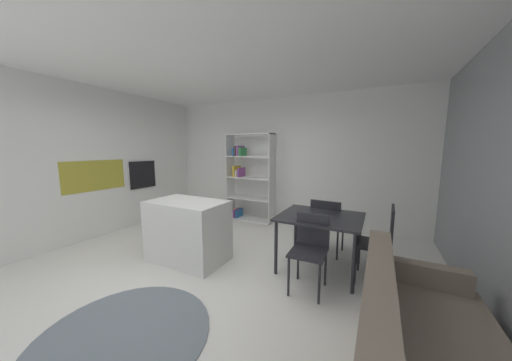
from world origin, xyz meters
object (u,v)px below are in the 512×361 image
(dining_chair_window_side, at_px, (382,238))
(dining_chair_far, at_px, (327,221))
(built_in_oven, at_px, (143,174))
(dining_table, at_px, (320,221))
(dining_chair_near, at_px, (310,244))
(open_bookshelf, at_px, (247,177))
(kitchen_island, at_px, (188,230))

(dining_chair_window_side, bearing_deg, dining_chair_far, -121.46)
(built_in_oven, bearing_deg, dining_table, -4.47)
(dining_table, bearing_deg, dining_chair_near, -90.37)
(built_in_oven, distance_m, dining_chair_near, 4.11)
(dining_chair_far, bearing_deg, dining_table, 94.15)
(built_in_oven, height_order, dining_chair_far, built_in_oven)
(built_in_oven, bearing_deg, dining_chair_far, 2.62)
(built_in_oven, bearing_deg, open_bookshelf, 33.58)
(open_bookshelf, bearing_deg, kitchen_island, -83.96)
(dining_chair_near, bearing_deg, dining_table, 87.69)
(dining_chair_far, bearing_deg, dining_chair_near, 93.63)
(kitchen_island, height_order, dining_chair_far, kitchen_island)
(kitchen_island, height_order, dining_chair_window_side, dining_chair_window_side)
(kitchen_island, bearing_deg, open_bookshelf, 96.04)
(kitchen_island, bearing_deg, built_in_oven, 156.71)
(open_bookshelf, height_order, dining_table, open_bookshelf)
(kitchen_island, xyz_separation_m, dining_table, (1.82, 0.62, 0.24))
(kitchen_island, bearing_deg, dining_chair_far, 31.64)
(built_in_oven, xyz_separation_m, dining_table, (3.99, -0.31, -0.41))
(built_in_oven, bearing_deg, dining_chair_window_side, -3.79)
(kitchen_island, distance_m, dining_chair_near, 1.82)
(built_in_oven, relative_size, dining_chair_near, 0.69)
(dining_chair_near, bearing_deg, kitchen_island, -177.96)
(dining_table, bearing_deg, kitchen_island, -161.10)
(dining_table, xyz_separation_m, dining_chair_near, (-0.00, -0.50, -0.15))
(open_bookshelf, bearing_deg, built_in_oven, -146.42)
(built_in_oven, relative_size, open_bookshelf, 0.31)
(kitchen_island, relative_size, dining_chair_window_side, 1.17)
(dining_chair_near, height_order, dining_chair_far, dining_chair_far)
(open_bookshelf, xyz_separation_m, dining_table, (2.05, -1.60, -0.33))
(built_in_oven, xyz_separation_m, dining_chair_near, (3.99, -0.81, -0.56))
(dining_chair_window_side, xyz_separation_m, dining_chair_far, (-0.76, 0.50, -0.04))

